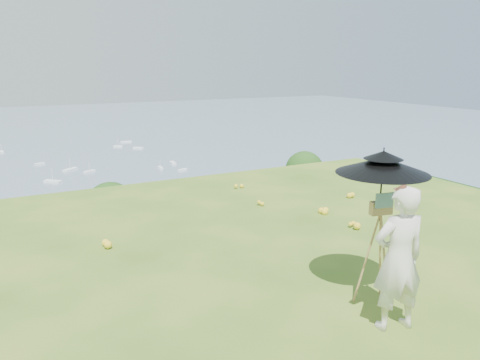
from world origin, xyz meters
TOP-DOWN VIEW (x-y plane):
  - ground at (0.00, 0.00)m, footprint 14.00×14.00m
  - shoreline_tier at (0.00, 75.00)m, footprint 170.00×28.00m
  - bay_water at (0.00, 240.00)m, footprint 700.00×700.00m
  - slope_trees at (0.00, 35.00)m, footprint 110.00×50.00m
  - harbor_town at (0.00, 75.00)m, footprint 110.00×22.00m
  - wildflowers at (0.00, 0.25)m, footprint 10.00×10.50m
  - painter at (0.38, -1.20)m, footprint 0.71×0.54m
  - field_easel at (0.62, -0.63)m, footprint 0.67×0.67m
  - sun_umbrella at (0.62, -0.61)m, footprint 1.39×1.39m
  - painter_cap at (0.38, -1.20)m, footprint 0.24×0.27m

SIDE VIEW (x-z plane):
  - shoreline_tier at x=0.00m, z-range -40.00..-32.00m
  - bay_water at x=0.00m, z-range -34.00..-34.00m
  - harbor_town at x=0.00m, z-range -32.00..-27.00m
  - slope_trees at x=0.00m, z-range -18.00..-12.00m
  - ground at x=0.00m, z-range 0.00..0.00m
  - wildflowers at x=0.00m, z-range 0.00..0.12m
  - field_easel at x=0.62m, z-range 0.00..1.50m
  - painter at x=0.38m, z-range 0.00..1.74m
  - sun_umbrella at x=0.62m, z-range 1.24..2.05m
  - painter_cap at x=0.38m, z-range 1.64..1.74m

